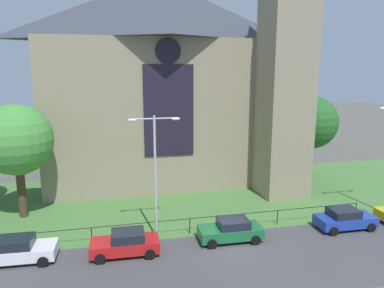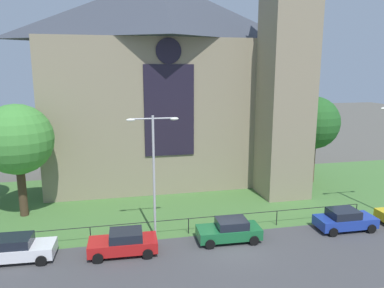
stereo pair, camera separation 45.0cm
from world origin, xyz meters
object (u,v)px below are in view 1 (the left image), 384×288
(parked_car_blue, at_px, (345,219))
(parked_car_red, at_px, (126,243))
(church_building, at_px, (167,79))
(tree_right_far, at_px, (311,123))
(streetlamp_near, at_px, (155,162))
(parked_car_white, at_px, (19,250))
(parked_car_green, at_px, (231,230))
(tree_left_near, at_px, (17,140))

(parked_car_blue, bearing_deg, parked_car_red, -177.82)
(church_building, distance_m, parked_car_red, 19.14)
(church_building, height_order, parked_car_red, church_building)
(tree_right_far, relative_size, parked_car_red, 2.04)
(streetlamp_near, xyz_separation_m, parked_car_white, (-8.41, -1.32, -4.58))
(parked_car_green, bearing_deg, parked_car_white, 0.93)
(tree_right_far, height_order, parked_car_white, tree_right_far)
(church_building, distance_m, parked_car_green, 18.20)
(tree_right_far, height_order, parked_car_red, tree_right_far)
(church_building, height_order, parked_car_blue, church_building)
(tree_right_far, bearing_deg, parked_car_green, -137.93)
(parked_car_white, distance_m, parked_car_blue, 21.81)
(tree_right_far, distance_m, streetlamp_near, 19.28)
(streetlamp_near, bearing_deg, tree_left_near, 148.01)
(streetlamp_near, distance_m, parked_car_green, 6.81)
(tree_left_near, bearing_deg, streetlamp_near, -31.99)
(tree_right_far, relative_size, parked_car_green, 2.04)
(streetlamp_near, xyz_separation_m, parked_car_blue, (13.40, -1.61, -4.58))
(streetlamp_near, relative_size, parked_car_green, 1.97)
(church_building, height_order, tree_left_near, church_building)
(streetlamp_near, height_order, parked_car_white, streetlamp_near)
(tree_right_far, height_order, parked_car_blue, tree_right_far)
(tree_right_far, distance_m, parked_car_white, 27.92)
(church_building, bearing_deg, streetlamp_near, -102.70)
(tree_left_near, height_order, parked_car_red, tree_left_near)
(parked_car_white, xyz_separation_m, parked_car_red, (6.25, -0.56, 0.00))
(tree_right_far, bearing_deg, streetlamp_near, -151.02)
(parked_car_white, distance_m, parked_car_red, 6.27)
(tree_right_far, xyz_separation_m, streetlamp_near, (-16.85, -9.33, -0.66))
(church_building, distance_m, parked_car_blue, 20.87)
(parked_car_white, xyz_separation_m, parked_car_blue, (21.81, -0.29, 0.00))
(parked_car_white, bearing_deg, parked_car_red, -2.24)
(tree_right_far, bearing_deg, tree_left_near, -172.85)
(church_building, relative_size, parked_car_blue, 6.14)
(streetlamp_near, xyz_separation_m, parked_car_red, (-2.16, -1.88, -4.58))
(church_building, xyz_separation_m, parked_car_white, (-11.54, -15.18, -9.53))
(parked_car_green, bearing_deg, tree_right_far, -135.99)
(church_building, height_order, tree_right_far, church_building)
(church_building, relative_size, tree_left_near, 2.96)
(parked_car_white, distance_m, parked_car_green, 13.21)
(church_building, bearing_deg, tree_right_far, -18.23)
(streetlamp_near, relative_size, parked_car_white, 1.96)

